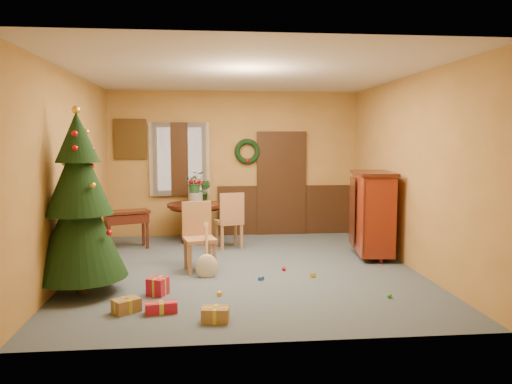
{
  "coord_description": "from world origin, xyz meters",
  "views": [
    {
      "loc": [
        -0.56,
        -7.32,
        1.94
      ],
      "look_at": [
        0.2,
        0.4,
        1.12
      ],
      "focal_mm": 35.0,
      "sensor_mm": 36.0,
      "label": 1
    }
  ],
  "objects": [
    {
      "name": "gift_b",
      "position": [
        -1.19,
        -1.14,
        0.11
      ],
      "size": [
        0.29,
        0.29,
        0.22
      ],
      "color": "#A8162F",
      "rests_on": "floor"
    },
    {
      "name": "dining_table",
      "position": [
        -0.78,
        2.07,
        0.52
      ],
      "size": [
        1.07,
        1.07,
        0.74
      ],
      "color": "black",
      "rests_on": "floor"
    },
    {
      "name": "guitar",
      "position": [
        -0.58,
        -0.4,
        0.37
      ],
      "size": [
        0.37,
        0.52,
        0.73
      ],
      "primitive_type": null,
      "rotation": [
        -0.49,
        0.0,
        0.12
      ],
      "color": "beige",
      "rests_on": "floor"
    },
    {
      "name": "toy_b",
      "position": [
        1.66,
        -1.56,
        0.03
      ],
      "size": [
        0.06,
        0.06,
        0.06
      ],
      "primitive_type": "sphere",
      "color": "green",
      "rests_on": "floor"
    },
    {
      "name": "plant_stand",
      "position": [
        -0.61,
        2.22,
        0.46
      ],
      "size": [
        0.29,
        0.29,
        0.74
      ],
      "color": "black",
      "rests_on": "floor"
    },
    {
      "name": "gift_c",
      "position": [
        -1.48,
        -1.75,
        0.08
      ],
      "size": [
        0.35,
        0.33,
        0.16
      ],
      "color": "brown",
      "rests_on": "floor"
    },
    {
      "name": "chair_near",
      "position": [
        -0.7,
        0.02,
        0.55
      ],
      "size": [
        0.53,
        0.53,
        1.02
      ],
      "color": "olive",
      "rests_on": "floor"
    },
    {
      "name": "stand_plant",
      "position": [
        -0.61,
        2.22,
        0.96
      ],
      "size": [
        0.29,
        0.26,
        0.43
      ],
      "primitive_type": "imported",
      "rotation": [
        0.0,
        0.0,
        -0.34
      ],
      "color": "#19471E",
      "rests_on": "plant_stand"
    },
    {
      "name": "christmas_tree",
      "position": [
        -2.15,
        -0.97,
        1.12
      ],
      "size": [
        1.14,
        1.14,
        2.35
      ],
      "color": "#382111",
      "rests_on": "floor"
    },
    {
      "name": "gift_d",
      "position": [
        -1.09,
        -1.82,
        0.06
      ],
      "size": [
        0.37,
        0.2,
        0.13
      ],
      "color": "#A8162F",
      "rests_on": "floor"
    },
    {
      "name": "centerpiece_plant",
      "position": [
        -0.78,
        2.07,
        1.14
      ],
      "size": [
        0.37,
        0.32,
        0.41
      ],
      "primitive_type": "imported",
      "color": "#1E4C23",
      "rests_on": "urn"
    },
    {
      "name": "toy_c",
      "position": [
        -0.42,
        -1.26,
        0.03
      ],
      "size": [
        0.07,
        0.09,
        0.05
      ],
      "primitive_type": "cube",
      "rotation": [
        0.0,
        0.0,
        1.33
      ],
      "color": "gold",
      "rests_on": "floor"
    },
    {
      "name": "urn",
      "position": [
        -0.78,
        2.07,
        0.84
      ],
      "size": [
        0.28,
        0.28,
        0.2
      ],
      "primitive_type": "cylinder",
      "color": "slate",
      "rests_on": "dining_table"
    },
    {
      "name": "toy_a",
      "position": [
        0.17,
        -0.63,
        0.03
      ],
      "size": [
        0.09,
        0.09,
        0.05
      ],
      "primitive_type": "cube",
      "rotation": [
        0.0,
        0.0,
        0.84
      ],
      "color": "#2551A1",
      "rests_on": "floor"
    },
    {
      "name": "sideboard",
      "position": [
        2.15,
        0.57,
        0.76
      ],
      "size": [
        0.71,
        1.17,
        1.42
      ],
      "color": "#5E1A0A",
      "rests_on": "floor"
    },
    {
      "name": "toy_d",
      "position": [
        0.56,
        -0.17,
        0.03
      ],
      "size": [
        0.06,
        0.06,
        0.06
      ],
      "primitive_type": "sphere",
      "color": "red",
      "rests_on": "floor"
    },
    {
      "name": "toy_e",
      "position": [
        0.91,
        -0.55,
        0.03
      ],
      "size": [
        0.09,
        0.09,
        0.05
      ],
      "primitive_type": "cube",
      "rotation": [
        0.0,
        0.0,
        0.65
      ],
      "color": "yellow",
      "rests_on": "floor"
    },
    {
      "name": "chair_far",
      "position": [
        -0.16,
        1.42,
        0.54
      ],
      "size": [
        0.53,
        0.53,
        1.01
      ],
      "color": "olive",
      "rests_on": "floor"
    },
    {
      "name": "room_envelope",
      "position": [
        0.21,
        2.7,
        1.12
      ],
      "size": [
        5.5,
        5.5,
        5.5
      ],
      "color": "#3B4856",
      "rests_on": "ground"
    },
    {
      "name": "gift_a",
      "position": [
        -0.49,
        -2.13,
        0.08
      ],
      "size": [
        0.31,
        0.24,
        0.16
      ],
      "color": "brown",
      "rests_on": "floor"
    },
    {
      "name": "writing_desk",
      "position": [
        -1.99,
        1.58,
        0.52
      ],
      "size": [
        0.86,
        0.64,
        0.69
      ],
      "color": "black",
      "rests_on": "floor"
    }
  ]
}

